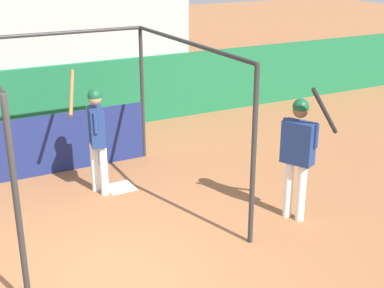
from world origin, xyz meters
The scene contains 6 objects.
ground_plane centered at (0.00, 0.00, 0.00)m, with size 60.00×60.00×0.00m, color #935B38.
outfield_wall centered at (0.00, 5.71, 0.76)m, with size 24.00×0.12×1.53m.
batting_cage centered at (0.48, 2.89, 1.16)m, with size 3.08×3.78×2.52m.
home_plate centered at (1.04, 2.48, 0.01)m, with size 0.44×0.44×0.02m.
player_batter centered at (0.68, 2.49, 1.08)m, with size 0.60×0.97×1.97m.
player_waiting centered at (2.96, 0.25, 1.14)m, with size 0.62×0.64×2.10m.
Camera 1 is at (-1.77, -5.39, 3.82)m, focal length 50.00 mm.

